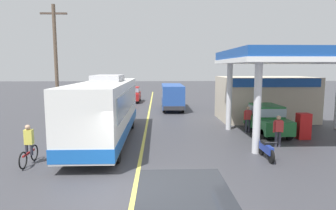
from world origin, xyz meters
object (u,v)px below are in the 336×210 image
car_at_pump (267,118)px  minibus_opposing_lane (172,95)px  coach_bus_main (106,111)px  cyclist_on_shoulder (29,146)px  motorcycle_parked_forecourt (266,149)px  pedestrian_by_shop (278,129)px  pedestrian_near_pump (248,118)px  car_trailing_behind_bus (133,94)px

car_at_pump → minibus_opposing_lane: size_ratio=0.69×
coach_bus_main → cyclist_on_shoulder: coach_bus_main is taller
coach_bus_main → car_at_pump: coach_bus_main is taller
coach_bus_main → motorcycle_parked_forecourt: bearing=-24.7°
motorcycle_parked_forecourt → pedestrian_by_shop: 2.39m
car_at_pump → coach_bus_main: bearing=-172.0°
car_at_pump → minibus_opposing_lane: (-5.33, 10.83, 0.46)m
car_at_pump → motorcycle_parked_forecourt: size_ratio=2.33×
pedestrian_near_pump → cyclist_on_shoulder: bearing=-152.6°
motorcycle_parked_forecourt → minibus_opposing_lane: bearing=102.3°
minibus_opposing_lane → motorcycle_parked_forecourt: minibus_opposing_lane is taller
coach_bus_main → minibus_opposing_lane: bearing=70.4°
minibus_opposing_lane → car_trailing_behind_bus: size_ratio=1.46×
cyclist_on_shoulder → motorcycle_parked_forecourt: 10.41m
coach_bus_main → car_trailing_behind_bus: bearing=90.3°
coach_bus_main → pedestrian_near_pump: (8.68, 1.89, -0.79)m
motorcycle_parked_forecourt → pedestrian_by_shop: pedestrian_by_shop is taller
car_at_pump → pedestrian_by_shop: 3.07m
motorcycle_parked_forecourt → pedestrian_near_pump: bearing=80.9°
car_at_pump → car_trailing_behind_bus: (-9.76, 17.35, 0.00)m
car_trailing_behind_bus → cyclist_on_shoulder: bearing=-96.3°
pedestrian_by_shop → minibus_opposing_lane: bearing=109.1°
minibus_opposing_lane → cyclist_on_shoulder: size_ratio=3.37×
motorcycle_parked_forecourt → pedestrian_near_pump: size_ratio=1.08×
cyclist_on_shoulder → pedestrian_by_shop: bearing=11.0°
car_at_pump → pedestrian_near_pump: (-1.00, 0.54, -0.08)m
car_at_pump → cyclist_on_shoulder: car_at_pump is taller
cyclist_on_shoulder → pedestrian_near_pump: 12.71m
cyclist_on_shoulder → pedestrian_by_shop: size_ratio=1.10×
pedestrian_near_pump → pedestrian_by_shop: same height
car_at_pump → minibus_opposing_lane: bearing=116.2°
minibus_opposing_lane → motorcycle_parked_forecourt: size_ratio=3.41×
minibus_opposing_lane → cyclist_on_shoulder: bearing=-113.3°
cyclist_on_shoulder → pedestrian_near_pump: bearing=27.4°
car_at_pump → pedestrian_by_shop: size_ratio=2.53×
minibus_opposing_lane → pedestrian_by_shop: bearing=-70.9°
pedestrian_by_shop → car_trailing_behind_bus: car_trailing_behind_bus is taller
coach_bus_main → pedestrian_by_shop: size_ratio=6.65×
cyclist_on_shoulder → car_at_pump: bearing=23.4°
car_at_pump → cyclist_on_shoulder: (-12.28, -5.31, -0.23)m
minibus_opposing_lane → car_trailing_behind_bus: 7.90m
minibus_opposing_lane → car_trailing_behind_bus: (-4.44, 6.52, -0.46)m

